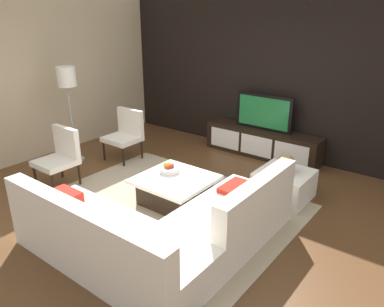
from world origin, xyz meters
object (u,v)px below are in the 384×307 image
coffee_table (175,190)px  fruit_bowl (169,168)px  television (264,112)px  ottoman (284,185)px  accent_chair_near (60,154)px  accent_chair_far (126,132)px  media_console (262,143)px  decorative_ball (286,163)px  floor_lamp (67,83)px  sectional_couch (161,231)px

coffee_table → fruit_bowl: bearing=151.6°
fruit_bowl → television: bearing=82.6°
coffee_table → ottoman: ottoman is taller
accent_chair_near → fruit_bowl: 1.68m
coffee_table → fruit_bowl: fruit_bowl is taller
television → accent_chair_far: bearing=-140.3°
media_console → coffee_table: size_ratio=2.22×
media_console → ottoman: (1.01, -1.26, -0.05)m
media_console → fruit_bowl: size_ratio=7.54×
accent_chair_far → decorative_ball: size_ratio=3.49×
floor_lamp → accent_chair_near: bearing=-47.0°
media_console → sectional_couch: bearing=-81.2°
sectional_couch → floor_lamp: floor_lamp is taller
fruit_bowl → decorative_ball: bearing=36.0°
sectional_couch → ottoman: sectional_couch is taller
television → accent_chair_far: (-1.85, -1.54, -0.32)m
accent_chair_near → accent_chair_far: 1.33m
coffee_table → accent_chair_near: size_ratio=1.09×
accent_chair_far → fruit_bowl: bearing=-14.1°
ottoman → decorative_ball: size_ratio=2.80×
media_console → fruit_bowl: 2.22m
television → coffee_table: (-0.10, -2.30, -0.61)m
accent_chair_near → floor_lamp: bearing=129.5°
coffee_table → fruit_bowl: size_ratio=3.40×
television → coffee_table: 2.38m
television → fruit_bowl: television is taller
sectional_couch → accent_chair_far: size_ratio=2.71×
accent_chair_far → floor_lamp: bearing=-126.6°
media_console → sectional_couch: sectional_couch is taller
television → ottoman: television is taller
accent_chair_far → decorative_ball: 2.87m
media_console → decorative_ball: bearing=-51.3°
media_console → fruit_bowl: (-0.28, -2.20, 0.18)m
sectional_couch → fruit_bowl: 1.33m
sectional_couch → decorative_ball: size_ratio=9.44×
media_console → floor_lamp: size_ratio=1.30×
floor_lamp → coffee_table: bearing=-3.2°
floor_lamp → ottoman: 3.79m
sectional_couch → coffee_table: sectional_couch is taller
coffee_table → accent_chair_far: (-1.75, 0.76, 0.29)m
media_console → ottoman: size_ratio=3.02×
television → coffee_table: bearing=-92.5°
sectional_couch → accent_chair_near: (-2.33, 0.39, 0.21)m
coffee_table → ottoman: size_ratio=1.36×
accent_chair_near → television: bearing=54.0°
sectional_couch → accent_chair_far: bearing=143.8°
sectional_couch → accent_chair_far: 2.92m
floor_lamp → fruit_bowl: bearing=-0.9°
fruit_bowl → accent_chair_far: 1.70m
coffee_table → decorative_ball: 1.55m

